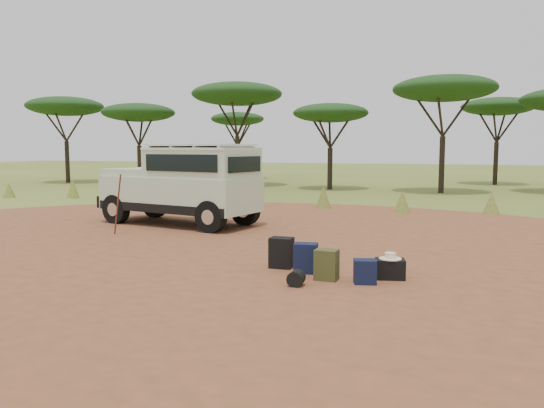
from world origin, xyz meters
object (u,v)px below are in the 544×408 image
(walking_staff, at_px, (118,205))
(duffel_navy, at_px, (365,272))
(backpack_black, at_px, (281,253))
(backpack_navy, at_px, (306,258))
(backpack_olive, at_px, (327,265))
(hard_case, at_px, (390,269))
(safari_vehicle, at_px, (184,186))

(walking_staff, distance_m, duffel_navy, 7.68)
(backpack_black, distance_m, backpack_navy, 0.62)
(backpack_black, xyz_separation_m, backpack_olive, (1.05, -0.65, -0.03))
(backpack_black, height_order, hard_case, backpack_black)
(hard_case, bearing_deg, backpack_olive, -168.54)
(safari_vehicle, bearing_deg, backpack_olive, -31.67)
(safari_vehicle, xyz_separation_m, backpack_olive, (5.69, -5.19, -0.90))
(backpack_black, height_order, backpack_navy, backpack_black)
(safari_vehicle, bearing_deg, walking_staff, -96.53)
(hard_case, bearing_deg, backpack_navy, 170.13)
(backpack_olive, bearing_deg, backpack_navy, 144.68)
(backpack_black, distance_m, duffel_navy, 1.85)
(walking_staff, distance_m, backpack_black, 5.83)
(backpack_black, distance_m, backpack_olive, 1.23)
(backpack_olive, bearing_deg, walking_staff, 158.79)
(safari_vehicle, xyz_separation_m, duffel_navy, (6.36, -5.21, -0.96))
(duffel_navy, bearing_deg, safari_vehicle, 125.07)
(hard_case, bearing_deg, safari_vehicle, 131.78)
(backpack_black, bearing_deg, walking_staff, 156.02)
(walking_staff, height_order, backpack_olive, walking_staff)
(backpack_navy, relative_size, hard_case, 1.11)
(safari_vehicle, relative_size, duffel_navy, 12.50)
(backpack_olive, height_order, duffel_navy, backpack_olive)
(walking_staff, xyz_separation_m, duffel_navy, (7.08, -2.91, -0.61))
(safari_vehicle, height_order, backpack_olive, safari_vehicle)
(duffel_navy, height_order, hard_case, duffel_navy)
(walking_staff, xyz_separation_m, backpack_navy, (5.91, -2.51, -0.54))
(backpack_navy, height_order, backpack_olive, backpack_navy)
(backpack_black, relative_size, duffel_navy, 1.42)
(walking_staff, relative_size, duffel_navy, 3.97)
(backpack_navy, bearing_deg, backpack_olive, -47.47)
(walking_staff, bearing_deg, safari_vehicle, 5.15)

